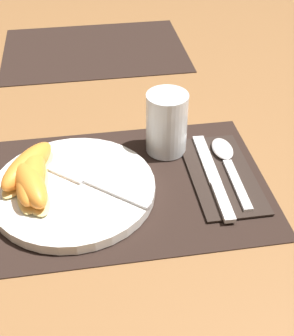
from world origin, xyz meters
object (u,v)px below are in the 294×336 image
spoon (226,158)px  citrus_wedge_1 (32,177)px  fork (90,181)px  citrus_wedge_2 (31,186)px  juice_glass (167,126)px  plate (74,189)px  knife (213,177)px  citrus_wedge_0 (28,167)px

spoon → citrus_wedge_1: size_ratio=1.35×
fork → citrus_wedge_2: 0.09m
juice_glass → citrus_wedge_2: bearing=-154.9°
citrus_wedge_1 → spoon: bearing=5.6°
plate → citrus_wedge_2: (-0.06, -0.01, 0.03)m
fork → citrus_wedge_1: (-0.08, 0.01, 0.01)m
knife → citrus_wedge_0: size_ratio=1.66×
knife → fork: (-0.19, 0.01, 0.01)m
juice_glass → fork: 0.16m
plate → citrus_wedge_0: bearing=153.1°
citrus_wedge_1 → fork: bearing=-4.4°
spoon → fork: bearing=-170.7°
citrus_wedge_1 → juice_glass: bearing=20.2°
juice_glass → knife: 0.12m
citrus_wedge_0 → citrus_wedge_1: 0.02m
citrus_wedge_0 → citrus_wedge_2: bearing=-82.4°
knife → spoon: spoon is taller
juice_glass → citrus_wedge_0: bearing=-166.0°
spoon → citrus_wedge_2: (-0.31, -0.05, 0.03)m
citrus_wedge_2 → citrus_wedge_0: bearing=97.6°
knife → fork: fork is taller
spoon → citrus_wedge_0: (-0.31, -0.01, 0.02)m
plate → citrus_wedge_1: (-0.06, 0.01, 0.02)m
plate → citrus_wedge_1: citrus_wedge_1 is taller
plate → citrus_wedge_0: (-0.07, 0.03, 0.02)m
citrus_wedge_1 → plate: bearing=-9.0°
fork → spoon: bearing=9.3°
plate → knife: bearing=-0.8°
knife → fork: 0.19m
plate → citrus_wedge_1: size_ratio=1.87×
citrus_wedge_0 → citrus_wedge_1: bearing=-74.5°
spoon → citrus_wedge_0: size_ratio=1.41×
spoon → citrus_wedge_1: 0.31m
juice_glass → citrus_wedge_0: (-0.22, -0.06, -0.01)m
knife → spoon: bearing=52.0°
spoon → citrus_wedge_0: 0.32m
juice_glass → spoon: 0.11m
citrus_wedge_1 → citrus_wedge_2: 0.02m
knife → citrus_wedge_0: bearing=172.7°
juice_glass → citrus_wedge_1: bearing=-159.8°
spoon → plate: bearing=-171.0°
plate → citrus_wedge_2: bearing=-168.0°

